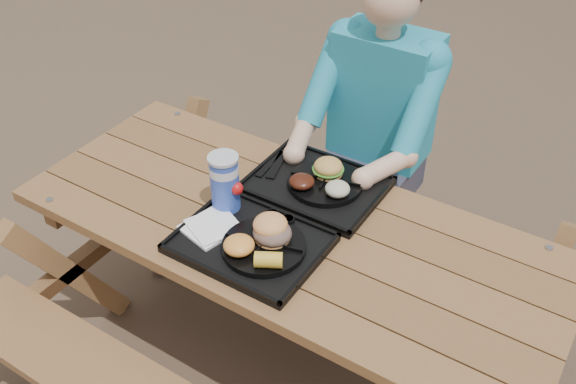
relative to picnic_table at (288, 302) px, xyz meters
The scene contains 18 objects.
ground 0.38m from the picnic_table, ahead, with size 60.00×60.00×0.00m, color #999999.
picnic_table is the anchor object (origin of this frame).
tray_near 0.42m from the picnic_table, 104.71° to the right, with size 0.45×0.35×0.02m, color black.
tray_far 0.44m from the picnic_table, 94.78° to the left, with size 0.45×0.35×0.02m, color black.
plate_near 0.44m from the picnic_table, 84.89° to the right, with size 0.26×0.26×0.02m, color black.
plate_far 0.46m from the picnic_table, 86.81° to the left, with size 0.26×0.26×0.02m, color black.
napkin_stack 0.48m from the picnic_table, 136.14° to the right, with size 0.15×0.15×0.02m, color white.
soda_cup 0.53m from the picnic_table, 164.71° to the right, with size 0.09×0.09×0.19m, color #183AB5.
condiment_bbq 0.41m from the picnic_table, 143.05° to the right, with size 0.05×0.05×0.03m, color black.
condiment_mustard 0.41m from the picnic_table, 60.84° to the right, with size 0.04×0.04×0.03m, color orange.
sandwich 0.49m from the picnic_table, 79.72° to the right, with size 0.11×0.11×0.12m, color #F4A056, non-canonical shape.
mac_cheese 0.49m from the picnic_table, 97.70° to the right, with size 0.10×0.10×0.05m, color #FFA843.
corn_cob 0.50m from the picnic_table, 71.11° to the right, with size 0.08×0.08×0.05m, color yellow, non-canonical shape.
cutlery_far 0.50m from the picnic_table, 129.96° to the left, with size 0.03×0.18×0.01m, color black.
burger 0.53m from the picnic_table, 89.84° to the left, with size 0.10×0.10×0.09m, color gold, non-canonical shape.
baked_beans 0.46m from the picnic_table, 105.01° to the left, with size 0.09×0.09×0.04m, color #43180D.
potato_salad 0.48m from the picnic_table, 64.30° to the left, with size 0.08×0.08×0.05m, color beige.
diner 0.76m from the picnic_table, 91.61° to the left, with size 0.48×0.84×1.28m, color teal, non-canonical shape.
Camera 1 is at (0.85, -1.34, 2.11)m, focal length 40.00 mm.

